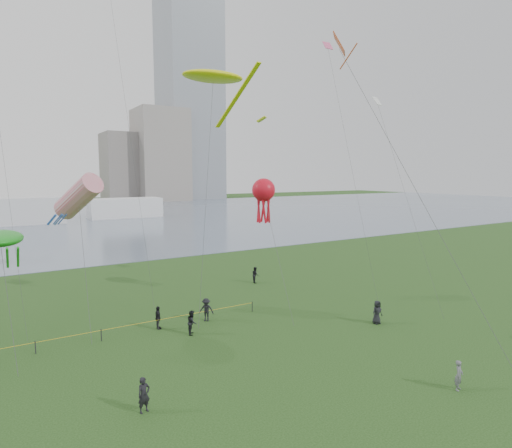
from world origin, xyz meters
TOP-DOWN VIEW (x-y plane):
  - ground_plane at (0.00, 0.00)m, footprint 400.00×400.00m
  - lake at (0.00, 100.00)m, footprint 400.00×120.00m
  - tower at (62.00, 168.00)m, footprint 24.00×24.00m
  - building_mid at (46.00, 162.00)m, footprint 20.00×20.00m
  - building_low at (32.00, 168.00)m, footprint 16.00×18.00m
  - pavilion_left at (-12.00, 95.00)m, footprint 22.00×8.00m
  - pavilion_right at (14.00, 98.00)m, footprint 18.00×7.00m
  - kite_flyer at (5.47, -1.51)m, footprint 0.68×0.57m
  - spectator_a at (-3.38, 13.17)m, footprint 0.96×1.04m
  - spectator_b at (-1.38, 15.12)m, footprint 1.33×1.24m
  - spectator_c at (-5.11, 15.40)m, footprint 0.47×1.03m
  - spectator_d at (9.45, 7.81)m, footprint 0.89×0.60m
  - spectator_f at (-9.30, 5.05)m, footprint 0.71×0.55m
  - spectator_g at (7.97, 23.15)m, footprint 0.85×0.96m
  - kite_stingray at (2.21, 20.73)m, footprint 7.66×10.25m
  - kite_windsock at (-9.17, 21.79)m, footprint 4.25×9.43m
  - kite_creature at (-14.67, 16.42)m, footprint 2.62×6.50m
  - kite_octopus at (5.46, 17.63)m, footprint 2.76×8.02m
  - kite_delta at (5.41, 7.40)m, footprint 2.50×13.45m
  - small_kites at (-3.11, 18.21)m, footprint 37.09×10.09m

SIDE VIEW (x-z plane):
  - ground_plane at x=0.00m, z-range 0.00..0.00m
  - lake at x=0.00m, z-range -0.02..0.06m
  - kite_flyer at x=5.47m, z-range 0.00..1.60m
  - spectator_g at x=7.97m, z-range 0.00..1.66m
  - spectator_c at x=-5.11m, z-range 0.00..1.71m
  - spectator_a at x=-3.38m, z-range 0.00..1.72m
  - spectator_f at x=-9.30m, z-range 0.00..1.73m
  - spectator_d at x=9.45m, z-range 0.00..1.79m
  - spectator_b at x=-1.38m, z-range 0.00..1.80m
  - pavilion_right at x=14.00m, z-range 0.00..5.00m
  - pavilion_left at x=-12.00m, z-range 0.00..6.00m
  - kite_creature at x=-14.67m, z-range 3.43..11.26m
  - kite_windsock at x=-9.17m, z-range 3.81..15.26m
  - kite_octopus at x=5.46m, z-range 4.35..15.29m
  - building_low at x=32.00m, z-range 0.00..28.00m
  - kite_delta at x=5.41m, z-range 8.52..29.06m
  - building_mid at x=46.00m, z-range 0.00..38.00m
  - kite_stingray at x=2.21m, z-range 9.62..29.85m
  - small_kites at x=-3.11m, z-range 16.00..30.21m
  - tower at x=62.00m, z-range 0.00..120.00m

